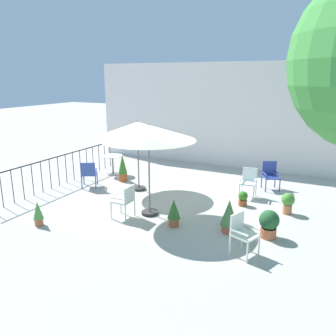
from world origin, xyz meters
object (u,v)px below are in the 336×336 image
(patio_umbrella_1, at_px, (138,129))
(potted_plant_5, at_px, (288,202))
(patio_chair_0, at_px, (242,231))
(potted_plant_1, at_px, (38,213))
(cafe_table_0, at_px, (113,161))
(potted_plant_4, at_px, (174,212))
(potted_plant_2, at_px, (243,198))
(patio_chair_2, at_px, (89,173))
(potted_plant_3, at_px, (123,168))
(patio_chair_1, at_px, (249,180))
(patio_chair_4, at_px, (270,174))
(potted_plant_0, at_px, (269,223))
(patio_umbrella_0, at_px, (149,133))
(patio_chair_3, at_px, (125,199))
(potted_plant_6, at_px, (229,215))

(patio_umbrella_1, height_order, potted_plant_5, patio_umbrella_1)
(patio_chair_0, xyz_separation_m, potted_plant_1, (-4.82, -0.83, -0.18))
(cafe_table_0, xyz_separation_m, potted_plant_4, (3.97, -3.07, -0.14))
(patio_umbrella_1, bearing_deg, potted_plant_2, 1.77)
(patio_chair_2, relative_size, potted_plant_1, 1.41)
(potted_plant_3, xyz_separation_m, potted_plant_4, (3.20, -2.57, -0.10))
(cafe_table_0, distance_m, potted_plant_1, 4.63)
(potted_plant_1, xyz_separation_m, potted_plant_5, (5.37, 3.50, 0.00))
(patio_chair_1, relative_size, patio_chair_4, 0.99)
(potted_plant_1, xyz_separation_m, potted_plant_4, (2.99, 1.45, 0.04))
(patio_chair_1, bearing_deg, potted_plant_4, -111.06)
(patio_umbrella_1, xyz_separation_m, potted_plant_5, (4.58, 0.05, -1.66))
(patio_chair_4, height_order, potted_plant_3, potted_plant_3)
(patio_umbrella_1, distance_m, potted_plant_0, 4.95)
(patio_umbrella_0, height_order, patio_chair_1, patio_umbrella_0)
(cafe_table_0, bearing_deg, patio_chair_3, -50.22)
(potted_plant_5, relative_size, potted_plant_6, 0.72)
(patio_chair_1, distance_m, potted_plant_4, 3.12)
(patio_umbrella_0, bearing_deg, patio_chair_2, 159.34)
(patio_chair_3, distance_m, potted_plant_2, 3.35)
(potted_plant_1, bearing_deg, patio_chair_4, 50.00)
(patio_chair_3, relative_size, potted_plant_0, 1.34)
(potted_plant_0, bearing_deg, patio_chair_2, 169.83)
(patio_umbrella_1, distance_m, patio_chair_0, 5.03)
(potted_plant_0, distance_m, potted_plant_6, 0.91)
(potted_plant_0, bearing_deg, patio_umbrella_0, -179.61)
(potted_plant_5, distance_m, potted_plant_6, 2.08)
(patio_chair_2, xyz_separation_m, potted_plant_2, (4.95, 0.63, -0.29))
(potted_plant_2, distance_m, potted_plant_3, 4.40)
(cafe_table_0, bearing_deg, patio_umbrella_0, -41.09)
(potted_plant_4, bearing_deg, cafe_table_0, 142.30)
(patio_umbrella_0, bearing_deg, patio_chair_0, -20.23)
(cafe_table_0, relative_size, patio_chair_2, 0.88)
(patio_chair_1, bearing_deg, potted_plant_5, -34.13)
(patio_umbrella_0, distance_m, potted_plant_1, 3.34)
(potted_plant_1, bearing_deg, potted_plant_5, 33.12)
(patio_chair_0, height_order, patio_chair_2, patio_chair_2)
(patio_chair_3, xyz_separation_m, potted_plant_3, (-1.88, 2.68, -0.05))
(potted_plant_2, distance_m, potted_plant_6, 1.84)
(cafe_table_0, distance_m, potted_plant_3, 0.92)
(potted_plant_4, bearing_deg, potted_plant_5, 40.83)
(patio_chair_3, height_order, patio_chair_4, patio_chair_4)
(potted_plant_5, bearing_deg, patio_chair_3, -149.67)
(cafe_table_0, xyz_separation_m, patio_chair_1, (5.09, -0.16, 0.01))
(potted_plant_1, distance_m, potted_plant_6, 4.62)
(patio_umbrella_0, height_order, potted_plant_2, patio_umbrella_0)
(potted_plant_3, xyz_separation_m, potted_plant_5, (5.58, -0.52, -0.14))
(patio_umbrella_0, bearing_deg, potted_plant_6, -2.59)
(patio_chair_3, height_order, potted_plant_2, patio_chair_3)
(potted_plant_1, height_order, potted_plant_6, potted_plant_6)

